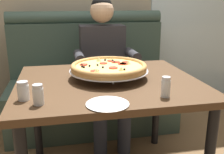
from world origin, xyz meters
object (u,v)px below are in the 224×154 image
at_px(shaker_oregano, 23,92).
at_px(shaker_pepper_flakes, 166,88).
at_px(diner_main, 104,61).
at_px(dining_table, 108,93).
at_px(booth_bench, 91,86).
at_px(pizza, 109,67).
at_px(patio_chair, 163,49).
at_px(shaker_parmesan, 38,96).
at_px(plate_near_left, 107,103).

xyz_separation_m(shaker_oregano, shaker_pepper_flakes, (0.73, -0.11, 0.01)).
relative_size(diner_main, shaker_oregano, 12.99).
bearing_deg(dining_table, shaker_oregano, -153.38).
relative_size(booth_bench, dining_table, 1.40).
bearing_deg(pizza, shaker_oregano, -149.35).
relative_size(diner_main, patio_chair, 1.48).
bearing_deg(booth_bench, shaker_parmesan, -107.81).
height_order(diner_main, plate_near_left, diner_main).
height_order(pizza, plate_near_left, pizza).
bearing_deg(plate_near_left, diner_main, 80.87).
bearing_deg(shaker_parmesan, pizza, 41.70).
relative_size(diner_main, shaker_pepper_flakes, 11.54).
height_order(diner_main, shaker_oregano, diner_main).
xyz_separation_m(booth_bench, shaker_pepper_flakes, (0.24, -1.30, 0.39)).
height_order(shaker_parmesan, plate_near_left, shaker_parmesan).
height_order(dining_table, plate_near_left, plate_near_left).
distance_m(shaker_oregano, patio_chair, 2.98).
relative_size(booth_bench, shaker_parmesan, 15.52).
bearing_deg(booth_bench, plate_near_left, -93.42).
relative_size(shaker_parmesan, plate_near_left, 0.48).
bearing_deg(shaker_pepper_flakes, patio_chair, 67.64).
distance_m(dining_table, patio_chair, 2.50).
distance_m(diner_main, patio_chair, 1.88).
height_order(booth_bench, pizza, booth_bench).
distance_m(plate_near_left, patio_chair, 2.89).
xyz_separation_m(shaker_parmesan, patio_chair, (1.68, 2.47, -0.26)).
bearing_deg(pizza, booth_bench, 90.88).
bearing_deg(shaker_parmesan, patio_chair, 55.84).
bearing_deg(booth_bench, shaker_oregano, -112.22).
bearing_deg(shaker_pepper_flakes, shaker_oregano, 171.75).
relative_size(shaker_oregano, shaker_parmesan, 0.95).
relative_size(booth_bench, shaker_oregano, 16.26).
bearing_deg(patio_chair, diner_main, -128.79).
bearing_deg(shaker_parmesan, booth_bench, 72.19).
xyz_separation_m(booth_bench, shaker_parmesan, (-0.41, -1.28, 0.39)).
bearing_deg(patio_chair, dining_table, -120.55).
bearing_deg(pizza, diner_main, 82.84).
distance_m(diner_main, shaker_oregano, 1.10).
bearing_deg(patio_chair, shaker_pepper_flakes, -112.36).
distance_m(shaker_parmesan, plate_near_left, 0.34).
height_order(diner_main, shaker_pepper_flakes, diner_main).
distance_m(dining_table, shaker_parmesan, 0.54).
height_order(booth_bench, shaker_pepper_flakes, booth_bench).
relative_size(booth_bench, plate_near_left, 7.42).
height_order(shaker_pepper_flakes, patio_chair, patio_chair).
bearing_deg(patio_chair, shaker_oregano, -126.29).
relative_size(diner_main, shaker_parmesan, 12.40).
height_order(shaker_pepper_flakes, plate_near_left, shaker_pepper_flakes).
distance_m(booth_bench, shaker_oregano, 1.35).
xyz_separation_m(shaker_pepper_flakes, patio_chair, (1.03, 2.50, -0.27)).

